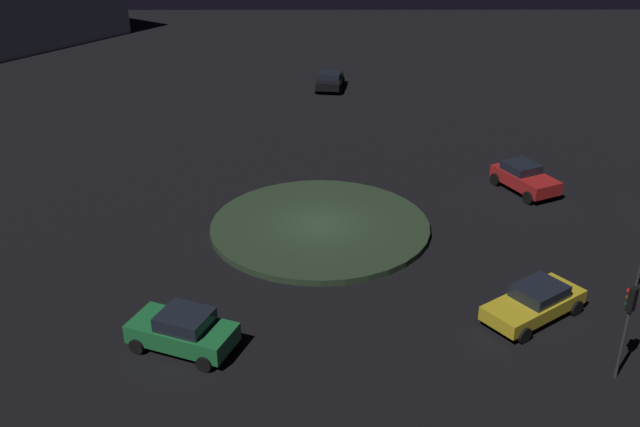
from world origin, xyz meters
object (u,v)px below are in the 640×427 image
at_px(car_black, 330,80).
at_px(traffic_light_northeast, 628,314).
at_px(car_yellow, 535,302).
at_px(car_red, 525,177).
at_px(car_green, 183,330).

height_order(car_black, traffic_light_northeast, traffic_light_northeast).
relative_size(car_yellow, traffic_light_northeast, 1.24).
bearing_deg(car_yellow, car_red, -138.52).
bearing_deg(traffic_light_northeast, car_green, 41.36).
xyz_separation_m(car_yellow, car_black, (-32.51, -7.72, 0.00)).
distance_m(car_green, traffic_light_northeast, 15.94).
bearing_deg(car_red, car_black, -178.31).
height_order(car_yellow, car_red, car_red).
bearing_deg(car_yellow, car_black, -112.59).
height_order(car_yellow, car_black, car_yellow).
relative_size(car_yellow, car_green, 1.06).
relative_size(car_black, traffic_light_northeast, 1.07).
xyz_separation_m(car_black, car_red, (20.02, 10.51, 0.07)).
relative_size(car_yellow, car_black, 1.16).
bearing_deg(car_black, car_red, -145.07).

